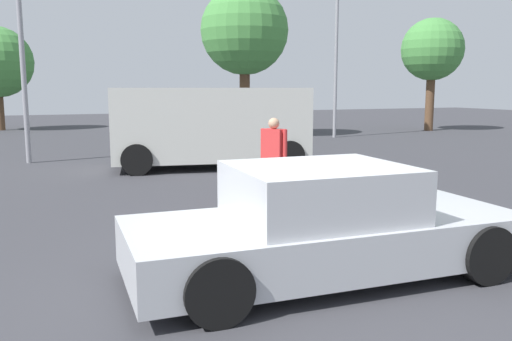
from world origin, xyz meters
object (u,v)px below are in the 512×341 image
at_px(sedan_foreground, 324,226).
at_px(van_white, 210,125).
at_px(light_post_mid, 337,24).
at_px(pedestrian, 274,151).

bearing_deg(sedan_foreground, van_white, 83.07).
bearing_deg(van_white, light_post_mid, -129.90).
xyz_separation_m(sedan_foreground, van_white, (1.39, 8.33, 0.56)).
relative_size(sedan_foreground, van_white, 0.84).
relative_size(pedestrian, light_post_mid, 0.22).
bearing_deg(light_post_mid, van_white, -140.62).
bearing_deg(sedan_foreground, light_post_mid, 60.97).
relative_size(van_white, light_post_mid, 0.76).
distance_m(pedestrian, light_post_mid, 13.50).
bearing_deg(pedestrian, light_post_mid, -159.87).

